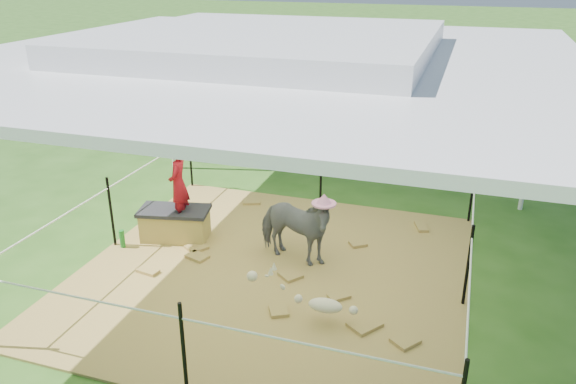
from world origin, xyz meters
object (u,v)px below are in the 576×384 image
(pony, at_px, (294,228))
(picnic_table_near, at_px, (462,108))
(straw_bale, at_px, (175,225))
(foal, at_px, (325,303))
(green_bottle, at_px, (122,239))
(woman, at_px, (178,177))
(distant_person, at_px, (477,102))

(pony, bearing_deg, picnic_table_near, -0.28)
(straw_bale, height_order, picnic_table_near, picnic_table_near)
(picnic_table_near, bearing_deg, foal, -107.93)
(green_bottle, bearing_deg, woman, 34.70)
(picnic_table_near, relative_size, distant_person, 1.61)
(green_bottle, bearing_deg, distant_person, 60.97)
(pony, xyz_separation_m, distant_person, (2.06, 7.47, 0.05))
(green_bottle, xyz_separation_m, foal, (2.99, -0.82, 0.14))
(pony, bearing_deg, woman, 99.35)
(foal, height_order, picnic_table_near, picnic_table_near)
(straw_bale, relative_size, foal, 0.93)
(straw_bale, xyz_separation_m, woman, (0.10, 0.00, 0.72))
(pony, height_order, foal, pony)
(green_bottle, height_order, pony, pony)
(straw_bale, bearing_deg, green_bottle, -140.71)
(straw_bale, distance_m, green_bottle, 0.71)
(picnic_table_near, bearing_deg, woman, -125.64)
(straw_bale, xyz_separation_m, distant_person, (3.79, 7.37, 0.31))
(pony, distance_m, picnic_table_near, 7.71)
(foal, bearing_deg, woman, 149.17)
(straw_bale, height_order, green_bottle, straw_bale)
(foal, xyz_separation_m, distant_person, (1.35, 8.65, 0.25))
(distant_person, bearing_deg, picnic_table_near, 3.46)
(woman, relative_size, distant_person, 0.98)
(pony, relative_size, distant_person, 1.02)
(straw_bale, height_order, woman, woman)
(green_bottle, distance_m, picnic_table_near, 8.84)
(woman, distance_m, picnic_table_near, 8.17)
(woman, bearing_deg, picnic_table_near, 143.50)
(straw_bale, bearing_deg, pony, -3.31)
(woman, distance_m, pony, 1.69)
(green_bottle, height_order, picnic_table_near, picnic_table_near)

